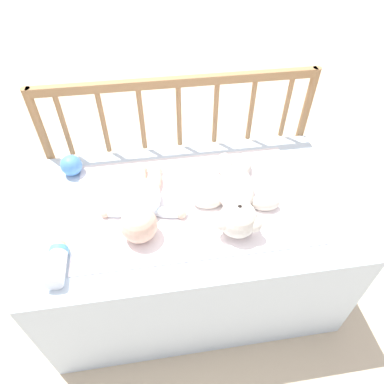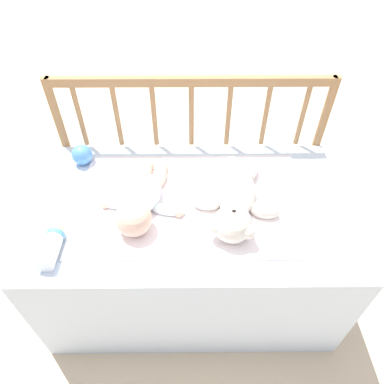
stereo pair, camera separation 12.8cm
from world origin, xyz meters
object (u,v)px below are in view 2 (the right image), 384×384
Objects in this scene: teddy_bear at (236,201)px; baby at (142,201)px; toy_ball at (82,155)px; baby_bottle at (52,246)px.

baby is at bearing 178.94° from teddy_bear.
teddy_bear is 5.27× the size of toy_ball.
toy_ball is (-0.28, 0.28, -0.00)m from baby.
baby_bottle is (-0.63, -0.18, -0.02)m from teddy_bear.
baby reaches higher than toy_ball.
baby is 2.42× the size of baby_bottle.
baby_bottle is at bearing -90.40° from toy_ball.
teddy_bear is 1.13× the size of baby.
teddy_bear reaches higher than toy_ball.
toy_ball is (-0.63, 0.28, -0.01)m from teddy_bear.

